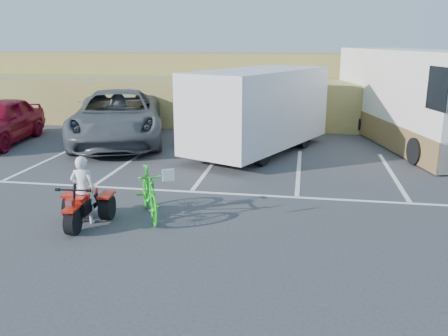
% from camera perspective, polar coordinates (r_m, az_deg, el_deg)
% --- Properties ---
extents(ground, '(100.00, 100.00, 0.00)m').
position_cam_1_polar(ground, '(10.09, -7.16, -7.02)').
color(ground, '#343437').
rests_on(ground, ground).
extents(parking_stripes, '(28.00, 5.16, 0.01)m').
position_cam_1_polar(parking_stripes, '(13.67, 1.20, -0.93)').
color(parking_stripes, white).
rests_on(parking_stripes, ground).
extents(grass_embankment, '(40.00, 8.50, 3.10)m').
position_cam_1_polar(grass_embankment, '(24.68, 3.18, 9.62)').
color(grass_embankment, olive).
rests_on(grass_embankment, ground).
extents(red_trike_atv, '(1.17, 1.50, 0.93)m').
position_cam_1_polar(red_trike_atv, '(10.53, -16.57, -6.59)').
color(red_trike_atv, '#B3160A').
rests_on(red_trike_atv, ground).
extents(rider, '(0.56, 0.39, 1.47)m').
position_cam_1_polar(rider, '(10.43, -16.57, -2.53)').
color(rider, white).
rests_on(rider, ground).
extents(green_dirt_bike, '(1.31, 1.89, 1.11)m').
position_cam_1_polar(green_dirt_bike, '(10.48, -8.98, -3.00)').
color(green_dirt_bike, '#14BF19').
rests_on(green_dirt_bike, ground).
extents(grey_pickup, '(5.23, 7.64, 1.94)m').
position_cam_1_polar(grey_pickup, '(18.55, -12.67, 6.04)').
color(grey_pickup, '#4A4D51').
rests_on(grey_pickup, ground).
extents(cargo_trailer, '(4.73, 6.55, 2.84)m').
position_cam_1_polar(cargo_trailer, '(16.32, 4.19, 7.17)').
color(cargo_trailer, silver).
rests_on(cargo_trailer, ground).
extents(rv_motorhome, '(4.60, 9.76, 3.41)m').
position_cam_1_polar(rv_motorhome, '(19.25, 21.25, 7.24)').
color(rv_motorhome, silver).
rests_on(rv_motorhome, ground).
extents(quad_atv_blue, '(1.05, 1.35, 0.84)m').
position_cam_1_polar(quad_atv_blue, '(17.52, -10.80, 2.38)').
color(quad_atv_blue, navy).
rests_on(quad_atv_blue, ground).
extents(quad_atv_green, '(1.66, 1.97, 1.12)m').
position_cam_1_polar(quad_atv_green, '(18.11, -2.64, 3.05)').
color(quad_atv_green, '#135313').
rests_on(quad_atv_green, ground).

